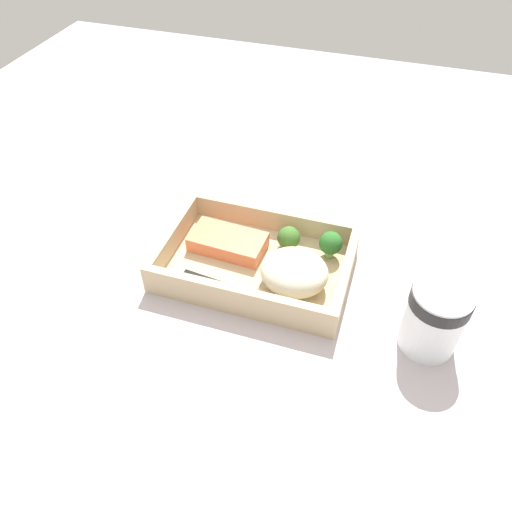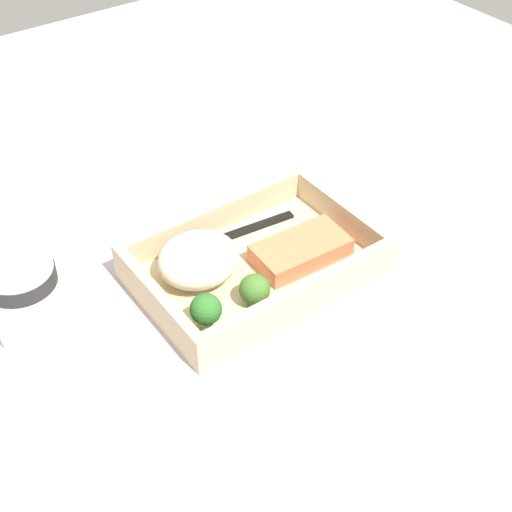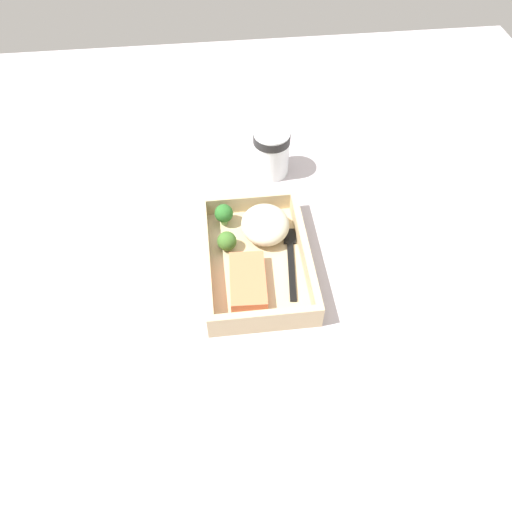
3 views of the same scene
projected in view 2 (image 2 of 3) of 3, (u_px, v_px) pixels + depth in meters
The scene contains 9 objects.
ground_plane at pixel (256, 280), 83.17cm from camera, with size 160.00×160.00×2.00cm, color #B8AEB4.
takeout_tray at pixel (256, 270), 82.12cm from camera, with size 26.87×18.01×1.20cm, color tan.
tray_rim at pixel (256, 254), 80.58cm from camera, with size 26.87×18.01×3.48cm.
salmon_fillet at pixel (301, 251), 81.97cm from camera, with size 10.97×5.85×2.32cm, color #E67349.
mashed_potatoes at pixel (198, 259), 78.81cm from camera, with size 9.31×8.54×4.96cm, color beige.
broccoli_floret_1 at pixel (255, 289), 76.06cm from camera, with size 3.42×3.42×3.65cm.
broccoli_floret_2 at pixel (206, 310), 72.94cm from camera, with size 3.38×3.38×4.27cm.
fork at pixel (228, 237), 85.34cm from camera, with size 15.89×3.41×0.44cm.
paper_cup at pixel (25, 298), 71.82cm from camera, with size 7.27×7.27×9.61cm.
Camera 2 is at (35.45, 49.35, 55.86)cm, focal length 50.00 mm.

